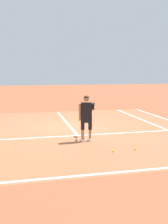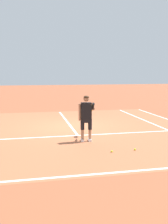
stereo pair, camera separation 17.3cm
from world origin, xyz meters
name	(u,v)px [view 2 (the right image)]	position (x,y,z in m)	size (l,w,h in m)	color
ground_plane	(71,126)	(0.00, 0.00, 0.00)	(80.00, 80.00, 0.00)	#9E5133
court_inner_surface	(73,129)	(0.00, -0.70, 0.00)	(10.98, 10.89, 0.00)	#B2603D
line_baseline	(107,173)	(0.00, -5.95, 0.00)	(10.98, 0.10, 0.01)	white
line_service	(78,135)	(0.00, -1.86, 0.00)	(8.23, 0.10, 0.01)	white
line_centre_service	(67,121)	(0.00, 1.34, 0.00)	(0.10, 6.40, 0.01)	white
line_singles_right	(157,125)	(4.12, -0.70, 0.00)	(0.10, 10.49, 0.01)	white
tennis_player	(86,115)	(0.15, -2.78, 0.99)	(0.71, 1.10, 1.71)	white
tennis_ball_near_feet	(135,149)	(1.48, -4.24, 0.03)	(0.07, 0.07, 0.07)	#CCE02D
tennis_ball_by_baseline	(112,151)	(0.66, -4.29, 0.03)	(0.07, 0.07, 0.07)	#CCE02D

